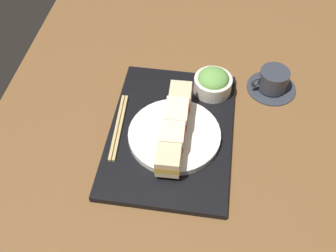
{
  "coord_description": "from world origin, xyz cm",
  "views": [
    {
      "loc": [
        63.03,
        6.27,
        81.08
      ],
      "look_at": [
        1.86,
        -2.77,
        5.0
      ],
      "focal_mm": 43.22,
      "sensor_mm": 36.0,
      "label": 1
    }
  ],
  "objects_px": {
    "sandwich_plate": "(174,135)",
    "sandwich_inner_near": "(176,116)",
    "sandwich_nearmost": "(180,98)",
    "chopsticks_pair": "(119,126)",
    "coffee_cup": "(273,81)",
    "sandwich_farmost": "(168,158)",
    "sandwich_inner_far": "(173,136)",
    "salad_bowl": "(213,82)"
  },
  "relations": [
    {
      "from": "sandwich_plate",
      "to": "sandwich_inner_near",
      "type": "bearing_deg",
      "value": 179.23
    },
    {
      "from": "sandwich_plate",
      "to": "sandwich_inner_near",
      "type": "height_order",
      "value": "sandwich_inner_near"
    },
    {
      "from": "sandwich_nearmost",
      "to": "chopsticks_pair",
      "type": "relative_size",
      "value": 0.38
    },
    {
      "from": "coffee_cup",
      "to": "chopsticks_pair",
      "type": "bearing_deg",
      "value": -61.12
    },
    {
      "from": "sandwich_plate",
      "to": "chopsticks_pair",
      "type": "height_order",
      "value": "sandwich_plate"
    },
    {
      "from": "sandwich_nearmost",
      "to": "sandwich_farmost",
      "type": "bearing_deg",
      "value": -0.77
    },
    {
      "from": "sandwich_inner_near",
      "to": "chopsticks_pair",
      "type": "distance_m",
      "value": 0.15
    },
    {
      "from": "sandwich_inner_far",
      "to": "chopsticks_pair",
      "type": "distance_m",
      "value": 0.15
    },
    {
      "from": "sandwich_farmost",
      "to": "salad_bowl",
      "type": "xyz_separation_m",
      "value": [
        -0.27,
        0.08,
        -0.01
      ]
    },
    {
      "from": "sandwich_nearmost",
      "to": "sandwich_farmost",
      "type": "relative_size",
      "value": 1.04
    },
    {
      "from": "sandwich_plate",
      "to": "chopsticks_pair",
      "type": "bearing_deg",
      "value": -94.08
    },
    {
      "from": "sandwich_farmost",
      "to": "sandwich_nearmost",
      "type": "bearing_deg",
      "value": 179.23
    },
    {
      "from": "sandwich_inner_far",
      "to": "chopsticks_pair",
      "type": "height_order",
      "value": "sandwich_inner_far"
    },
    {
      "from": "sandwich_plate",
      "to": "sandwich_inner_far",
      "type": "relative_size",
      "value": 2.74
    },
    {
      "from": "sandwich_inner_far",
      "to": "salad_bowl",
      "type": "bearing_deg",
      "value": 158.72
    },
    {
      "from": "sandwich_nearmost",
      "to": "salad_bowl",
      "type": "height_order",
      "value": "sandwich_nearmost"
    },
    {
      "from": "sandwich_inner_far",
      "to": "sandwich_farmost",
      "type": "bearing_deg",
      "value": -0.77
    },
    {
      "from": "sandwich_inner_near",
      "to": "salad_bowl",
      "type": "xyz_separation_m",
      "value": [
        -0.14,
        0.08,
        -0.02
      ]
    },
    {
      "from": "sandwich_farmost",
      "to": "coffee_cup",
      "type": "bearing_deg",
      "value": 142.31
    },
    {
      "from": "sandwich_inner_far",
      "to": "salad_bowl",
      "type": "height_order",
      "value": "sandwich_inner_far"
    },
    {
      "from": "chopsticks_pair",
      "to": "sandwich_inner_far",
      "type": "bearing_deg",
      "value": 74.01
    },
    {
      "from": "sandwich_farmost",
      "to": "chopsticks_pair",
      "type": "height_order",
      "value": "sandwich_farmost"
    },
    {
      "from": "sandwich_farmost",
      "to": "salad_bowl",
      "type": "height_order",
      "value": "same"
    },
    {
      "from": "sandwich_inner_near",
      "to": "sandwich_farmost",
      "type": "distance_m",
      "value": 0.12
    },
    {
      "from": "sandwich_nearmost",
      "to": "salad_bowl",
      "type": "xyz_separation_m",
      "value": [
        -0.08,
        0.08,
        -0.01
      ]
    },
    {
      "from": "sandwich_plate",
      "to": "sandwich_inner_far",
      "type": "height_order",
      "value": "sandwich_inner_far"
    },
    {
      "from": "chopsticks_pair",
      "to": "coffee_cup",
      "type": "relative_size",
      "value": 1.54
    },
    {
      "from": "sandwich_inner_far",
      "to": "salad_bowl",
      "type": "xyz_separation_m",
      "value": [
        -0.21,
        0.08,
        -0.01
      ]
    },
    {
      "from": "sandwich_nearmost",
      "to": "salad_bowl",
      "type": "relative_size",
      "value": 0.79
    },
    {
      "from": "salad_bowl",
      "to": "chopsticks_pair",
      "type": "height_order",
      "value": "salad_bowl"
    },
    {
      "from": "sandwich_nearmost",
      "to": "chopsticks_pair",
      "type": "distance_m",
      "value": 0.17
    },
    {
      "from": "sandwich_inner_near",
      "to": "sandwich_inner_far",
      "type": "height_order",
      "value": "sandwich_inner_near"
    },
    {
      "from": "sandwich_nearmost",
      "to": "sandwich_farmost",
      "type": "xyz_separation_m",
      "value": [
        0.18,
        -0.0,
        -0.0
      ]
    },
    {
      "from": "sandwich_plate",
      "to": "chopsticks_pair",
      "type": "distance_m",
      "value": 0.14
    },
    {
      "from": "sandwich_inner_far",
      "to": "sandwich_farmost",
      "type": "relative_size",
      "value": 1.07
    },
    {
      "from": "sandwich_farmost",
      "to": "coffee_cup",
      "type": "distance_m",
      "value": 0.4
    },
    {
      "from": "sandwich_inner_near",
      "to": "sandwich_plate",
      "type": "bearing_deg",
      "value": -0.77
    },
    {
      "from": "sandwich_nearmost",
      "to": "sandwich_inner_far",
      "type": "xyz_separation_m",
      "value": [
        0.12,
        -0.0,
        0.0
      ]
    },
    {
      "from": "sandwich_inner_far",
      "to": "coffee_cup",
      "type": "bearing_deg",
      "value": 136.27
    },
    {
      "from": "sandwich_inner_far",
      "to": "coffee_cup",
      "type": "distance_m",
      "value": 0.35
    },
    {
      "from": "sandwich_plate",
      "to": "sandwich_inner_far",
      "type": "distance_m",
      "value": 0.05
    },
    {
      "from": "coffee_cup",
      "to": "sandwich_farmost",
      "type": "bearing_deg",
      "value": -37.69
    }
  ]
}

